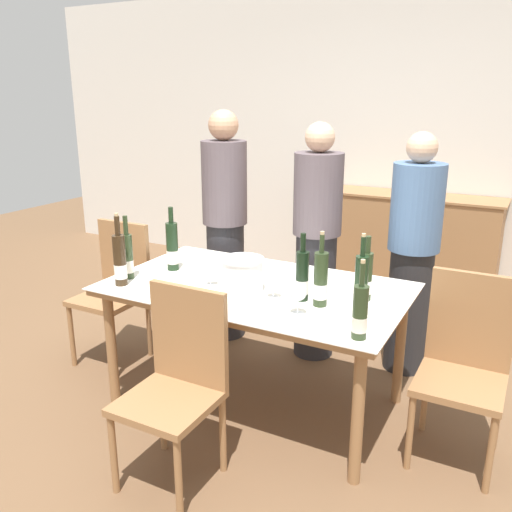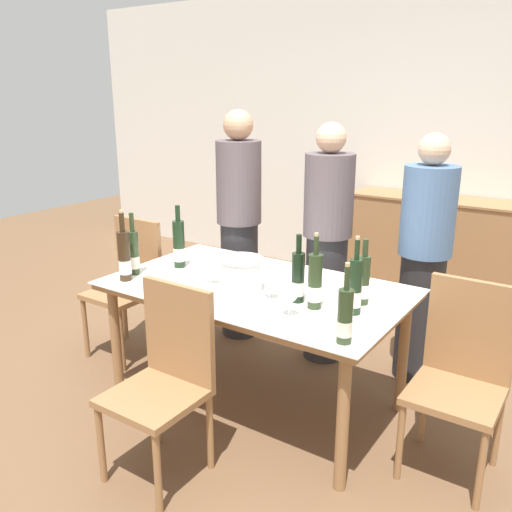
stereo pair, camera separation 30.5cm
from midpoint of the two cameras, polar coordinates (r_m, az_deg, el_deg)
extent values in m
plane|color=brown|center=(3.44, -2.63, -15.10)|extent=(12.00, 12.00, 0.00)
cube|color=silver|center=(5.39, 11.98, 12.04)|extent=(8.00, 0.10, 2.80)
cube|color=#996B42|center=(5.19, 14.32, 1.08)|extent=(1.53, 0.44, 0.91)
cube|color=#996B42|center=(5.08, 14.70, 6.13)|extent=(1.58, 0.46, 0.02)
cylinder|color=#996B42|center=(3.41, -17.49, -9.40)|extent=(0.06, 0.06, 0.71)
cylinder|color=#996B42|center=(2.66, 7.30, -16.65)|extent=(0.06, 0.06, 0.71)
cylinder|color=#996B42|center=(3.96, -9.16, -5.04)|extent=(0.06, 0.06, 0.71)
cylinder|color=#996B42|center=(3.34, 12.38, -9.53)|extent=(0.06, 0.06, 0.71)
cube|color=#996B42|center=(3.12, -2.81, -3.63)|extent=(1.67, 0.98, 0.04)
cube|color=white|center=(3.11, -2.81, -3.27)|extent=(1.70, 1.01, 0.01)
cylinder|color=white|center=(3.00, -4.34, -2.03)|extent=(0.23, 0.23, 0.19)
cylinder|color=white|center=(2.98, -4.38, -0.39)|extent=(0.24, 0.24, 0.01)
cylinder|color=#28381E|center=(3.32, -15.94, -0.11)|extent=(0.06, 0.06, 0.27)
cylinder|color=silver|center=(3.34, -15.86, -1.07)|extent=(0.06, 0.06, 0.07)
cylinder|color=#28381E|center=(3.27, -16.21, 3.08)|extent=(0.03, 0.03, 0.11)
cylinder|color=#28381E|center=(2.89, 8.58, -2.21)|extent=(0.06, 0.06, 0.26)
cylinder|color=white|center=(2.91, 8.53, -3.27)|extent=(0.07, 0.07, 0.07)
cylinder|color=#28381E|center=(2.84, 8.73, 1.15)|extent=(0.03, 0.03, 0.09)
cylinder|color=#332314|center=(3.22, -16.81, -0.48)|extent=(0.07, 0.07, 0.29)
cylinder|color=white|center=(3.23, -16.71, -1.58)|extent=(0.07, 0.07, 0.08)
cylinder|color=#332314|center=(3.16, -17.12, 3.03)|extent=(0.03, 0.03, 0.11)
cylinder|color=tan|center=(3.15, -17.22, 4.15)|extent=(0.02, 0.02, 0.02)
cylinder|color=black|center=(3.41, -11.36, 0.95)|extent=(0.07, 0.07, 0.30)
cylinder|color=silver|center=(3.43, -11.29, -0.11)|extent=(0.07, 0.07, 0.08)
cylinder|color=black|center=(3.37, -11.55, 4.22)|extent=(0.03, 0.03, 0.10)
cylinder|color=#28381E|center=(2.44, 7.39, -5.99)|extent=(0.07, 0.07, 0.25)
cylinder|color=silver|center=(2.46, 7.34, -7.17)|extent=(0.07, 0.07, 0.07)
cylinder|color=#28381E|center=(2.38, 7.55, -2.03)|extent=(0.02, 0.02, 0.11)
cylinder|color=tan|center=(2.36, 7.61, -0.62)|extent=(0.02, 0.02, 0.02)
cylinder|color=black|center=(2.75, 7.90, -2.91)|extent=(0.07, 0.07, 0.28)
cylinder|color=white|center=(2.78, 7.85, -4.12)|extent=(0.07, 0.07, 0.08)
cylinder|color=black|center=(2.70, 8.07, 0.95)|extent=(0.03, 0.03, 0.10)
cylinder|color=tan|center=(2.68, 8.12, 2.15)|extent=(0.02, 0.02, 0.02)
cylinder|color=#28381E|center=(2.78, 3.73, -2.53)|extent=(0.07, 0.07, 0.29)
cylinder|color=white|center=(2.81, 3.70, -3.74)|extent=(0.07, 0.07, 0.08)
cylinder|color=#28381E|center=(2.73, 3.80, 1.26)|extent=(0.02, 0.02, 0.10)
cylinder|color=tan|center=(2.71, 3.82, 2.40)|extent=(0.02, 0.02, 0.02)
cylinder|color=black|center=(2.86, 1.86, -2.18)|extent=(0.07, 0.07, 0.27)
cylinder|color=white|center=(2.88, 1.84, -3.29)|extent=(0.07, 0.07, 0.07)
cylinder|color=black|center=(2.80, 1.89, 1.37)|extent=(0.03, 0.03, 0.10)
cylinder|color=white|center=(2.72, 1.19, -6.18)|extent=(0.07, 0.07, 0.00)
cylinder|color=white|center=(2.70, 1.19, -5.33)|extent=(0.01, 0.01, 0.08)
sphere|color=white|center=(2.67, 1.20, -3.91)|extent=(0.09, 0.09, 0.09)
cylinder|color=white|center=(3.14, -7.61, -3.12)|extent=(0.06, 0.06, 0.00)
cylinder|color=white|center=(3.12, -7.64, -2.36)|extent=(0.01, 0.01, 0.08)
sphere|color=white|center=(3.10, -7.69, -1.18)|extent=(0.07, 0.07, 0.07)
cylinder|color=white|center=(2.93, -1.14, -4.45)|extent=(0.06, 0.06, 0.00)
cylinder|color=white|center=(2.91, -1.14, -3.73)|extent=(0.01, 0.01, 0.07)
sphere|color=white|center=(2.89, -1.15, -2.51)|extent=(0.08, 0.08, 0.08)
cylinder|color=#996B42|center=(2.80, -18.02, -19.32)|extent=(0.03, 0.03, 0.41)
cylinder|color=#996B42|center=(2.58, -11.80, -22.17)|extent=(0.03, 0.03, 0.41)
cylinder|color=#996B42|center=(3.01, -12.83, -16.01)|extent=(0.03, 0.03, 0.41)
cylinder|color=#996B42|center=(2.82, -6.78, -18.23)|extent=(0.03, 0.03, 0.41)
cube|color=#996B42|center=(2.67, -12.67, -14.92)|extent=(0.42, 0.42, 0.04)
cube|color=#996B42|center=(2.67, -10.36, -8.25)|extent=(0.42, 0.04, 0.50)
cylinder|color=#996B42|center=(3.99, -20.95, -7.91)|extent=(0.03, 0.03, 0.44)
cylinder|color=#996B42|center=(3.74, -17.14, -9.23)|extent=(0.03, 0.03, 0.44)
cylinder|color=#996B42|center=(4.22, -17.21, -6.19)|extent=(0.03, 0.03, 0.44)
cylinder|color=#996B42|center=(3.98, -13.39, -7.29)|extent=(0.03, 0.03, 0.44)
cube|color=#996B42|center=(3.89, -17.48, -4.39)|extent=(0.42, 0.42, 0.04)
cube|color=#996B42|center=(3.93, -15.85, 0.01)|extent=(0.42, 0.04, 0.49)
cylinder|color=#996B42|center=(2.88, 12.87, -17.73)|extent=(0.03, 0.03, 0.42)
cylinder|color=#996B42|center=(2.83, 20.51, -19.10)|extent=(0.03, 0.03, 0.42)
cylinder|color=#996B42|center=(3.18, 14.71, -14.21)|extent=(0.03, 0.03, 0.42)
cylinder|color=#996B42|center=(3.14, 21.51, -15.35)|extent=(0.03, 0.03, 0.42)
cube|color=#996B42|center=(2.88, 17.80, -12.77)|extent=(0.42, 0.42, 0.04)
cube|color=#996B42|center=(2.94, 18.98, -6.43)|extent=(0.42, 0.04, 0.51)
cylinder|color=#2D2D33|center=(4.15, -5.28, -2.54)|extent=(0.28, 0.28, 0.89)
cylinder|color=#594C51|center=(3.97, -5.57, 7.67)|extent=(0.33, 0.33, 0.60)
sphere|color=tan|center=(3.92, -5.75, 13.55)|extent=(0.22, 0.22, 0.22)
cylinder|color=#2D2D33|center=(3.84, 3.95, -4.15)|extent=(0.28, 0.28, 0.89)
cylinder|color=#594C51|center=(3.64, 4.17, 6.51)|extent=(0.33, 0.33, 0.55)
sphere|color=#DBAD89|center=(3.59, 4.30, 12.36)|extent=(0.20, 0.20, 0.20)
cylinder|color=#262628|center=(3.74, 13.48, -5.59)|extent=(0.28, 0.28, 0.84)
cylinder|color=#4C6B93|center=(3.54, 14.25, 4.97)|extent=(0.33, 0.33, 0.56)
sphere|color=#DBAD89|center=(3.48, 14.69, 10.99)|extent=(0.19, 0.19, 0.19)
camera|label=1|loc=(0.15, -92.86, -0.87)|focal=38.00mm
camera|label=2|loc=(0.15, 87.14, 0.87)|focal=38.00mm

